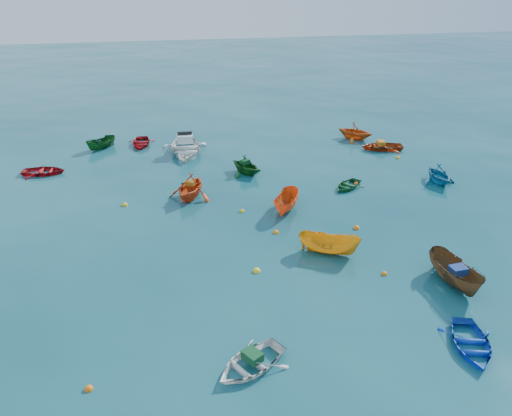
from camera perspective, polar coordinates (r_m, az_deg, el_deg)
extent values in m
plane|color=#0A3E48|center=(25.47, 2.10, -5.72)|extent=(160.00, 160.00, 0.00)
imported|color=silver|center=(19.44, -0.63, -17.70)|extent=(3.60, 3.34, 0.61)
imported|color=#54391E|center=(25.29, 21.57, -8.07)|extent=(1.66, 3.64, 1.37)
imported|color=#0F40BC|center=(21.88, 23.26, -14.41)|extent=(2.83, 3.40, 0.61)
imported|color=#D44214|center=(32.12, -7.46, 1.22)|extent=(3.87, 4.07, 1.68)
imported|color=orange|center=(26.12, 8.28, -5.13)|extent=(3.40, 2.52, 1.24)
imported|color=#145626|center=(33.79, 10.39, 2.32)|extent=(2.99, 2.90, 0.51)
imported|color=#176C93|center=(36.23, 20.03, 2.78)|extent=(2.40, 2.75, 1.39)
imported|color=#A30D14|center=(38.51, -23.06, 3.62)|extent=(3.17, 2.43, 0.61)
imported|color=#DF5015|center=(30.24, 3.49, -0.25)|extent=(2.60, 3.34, 1.22)
imported|color=#124D17|center=(35.53, -1.15, 3.99)|extent=(3.43, 3.54, 1.42)
imported|color=#AA360E|center=(41.54, 14.16, 6.54)|extent=(3.58, 2.80, 0.68)
imported|color=#A50D12|center=(42.25, -12.99, 7.01)|extent=(2.27, 3.09, 0.62)
imported|color=#CE5413|center=(43.50, 11.19, 7.74)|extent=(3.90, 3.86, 1.55)
imported|color=#104817|center=(42.27, -17.18, 6.50)|extent=(2.71, 2.46, 1.03)
imported|color=white|center=(39.87, -8.02, 6.27)|extent=(3.65, 5.03, 1.63)
cube|color=#124B25|center=(19.16, -0.41, -16.54)|extent=(0.84, 0.89, 0.35)
cube|color=navy|center=(24.75, 22.10, -6.60)|extent=(0.79, 0.63, 0.36)
cube|color=#B15F12|center=(31.76, -7.53, 2.86)|extent=(0.70, 0.64, 0.28)
cube|color=#124921|center=(35.29, -1.28, 5.32)|extent=(0.76, 0.72, 0.29)
cube|color=#C96E14|center=(41.34, 14.10, 7.22)|extent=(0.66, 0.81, 0.35)
sphere|color=orange|center=(19.59, -18.57, -19.04)|extent=(0.32, 0.32, 0.32)
sphere|color=yellow|center=(24.42, 0.06, -7.27)|extent=(0.38, 0.38, 0.38)
sphere|color=orange|center=(24.99, 14.45, -7.35)|extent=(0.30, 0.30, 0.30)
sphere|color=gold|center=(31.84, -14.79, 0.29)|extent=(0.38, 0.38, 0.38)
sphere|color=orange|center=(27.74, 2.28, -2.84)|extent=(0.34, 0.34, 0.34)
sphere|color=gold|center=(30.02, -1.61, -0.42)|extent=(0.31, 0.31, 0.31)
sphere|color=orange|center=(28.72, 11.40, -2.30)|extent=(0.37, 0.37, 0.37)
sphere|color=yellow|center=(33.10, -7.09, 2.04)|extent=(0.37, 0.37, 0.37)
sphere|color=#EC5C0C|center=(34.41, 11.36, 2.67)|extent=(0.33, 0.33, 0.33)
sphere|color=gold|center=(39.85, 15.90, 5.49)|extent=(0.34, 0.34, 0.34)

